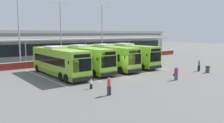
# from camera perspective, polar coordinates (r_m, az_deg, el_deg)

# --- Properties ---
(ground_plane) EXTENTS (200.00, 200.00, 0.00)m
(ground_plane) POSITION_cam_1_polar(r_m,az_deg,el_deg) (28.29, 3.52, -3.85)
(ground_plane) COLOR #605E5B
(terminal_building) EXTENTS (70.00, 13.00, 6.00)m
(terminal_building) POSITION_cam_1_polar(r_m,az_deg,el_deg) (51.02, -17.33, 4.22)
(terminal_building) COLOR #B7B7B2
(terminal_building) RESTS_ON ground
(red_barrier_wall) EXTENTS (60.00, 0.40, 1.10)m
(red_barrier_wall) POSITION_cam_1_polar(r_m,az_deg,el_deg) (39.99, -10.62, 0.12)
(red_barrier_wall) COLOR maroon
(red_barrier_wall) RESTS_ON ground
(coach_bus_leftmost) EXTENTS (3.06, 12.20, 3.78)m
(coach_bus_leftmost) POSITION_cam_1_polar(r_m,az_deg,el_deg) (29.28, -13.57, -0.12)
(coach_bus_leftmost) COLOR #8CC633
(coach_bus_leftmost) RESTS_ON ground
(coach_bus_left_centre) EXTENTS (3.06, 12.20, 3.78)m
(coach_bus_left_centre) POSITION_cam_1_polar(r_m,az_deg,el_deg) (31.72, -7.35, 0.58)
(coach_bus_left_centre) COLOR #8CC633
(coach_bus_left_centre) RESTS_ON ground
(coach_bus_centre) EXTENTS (3.06, 12.20, 3.78)m
(coach_bus_centre) POSITION_cam_1_polar(r_m,az_deg,el_deg) (33.88, -1.15, 1.07)
(coach_bus_centre) COLOR #8CC633
(coach_bus_centre) RESTS_ON ground
(coach_bus_right_centre) EXTENTS (3.06, 12.20, 3.78)m
(coach_bus_right_centre) POSITION_cam_1_polar(r_m,az_deg,el_deg) (36.91, 4.10, 1.56)
(coach_bus_right_centre) COLOR #8CC633
(coach_bus_right_centre) RESTS_ON ground
(bay_stripe_far_west) EXTENTS (0.14, 13.00, 0.01)m
(bay_stripe_far_west) POSITION_cam_1_polar(r_m,az_deg,el_deg) (28.95, -17.27, -3.91)
(bay_stripe_far_west) COLOR silver
(bay_stripe_far_west) RESTS_ON ground
(bay_stripe_west) EXTENTS (0.14, 13.00, 0.01)m
(bay_stripe_west) POSITION_cam_1_polar(r_m,az_deg,el_deg) (30.70, -9.96, -3.06)
(bay_stripe_west) COLOR silver
(bay_stripe_west) RESTS_ON ground
(bay_stripe_mid_west) EXTENTS (0.14, 13.00, 0.01)m
(bay_stripe_mid_west) POSITION_cam_1_polar(r_m,az_deg,el_deg) (32.90, -3.55, -2.27)
(bay_stripe_mid_west) COLOR silver
(bay_stripe_mid_west) RESTS_ON ground
(bay_stripe_centre) EXTENTS (0.14, 13.00, 0.01)m
(bay_stripe_centre) POSITION_cam_1_polar(r_m,az_deg,el_deg) (35.46, 2.00, -1.56)
(bay_stripe_centre) COLOR silver
(bay_stripe_centre) RESTS_ON ground
(bay_stripe_mid_east) EXTENTS (0.14, 13.00, 0.01)m
(bay_stripe_mid_east) POSITION_cam_1_polar(r_m,az_deg,el_deg) (38.31, 6.75, -0.94)
(bay_stripe_mid_east) COLOR silver
(bay_stripe_mid_east) RESTS_ON ground
(pedestrian_with_handbag) EXTENTS (0.63, 0.39, 1.62)m
(pedestrian_with_handbag) POSITION_cam_1_polar(r_m,az_deg,el_deg) (26.99, 16.16, -2.82)
(pedestrian_with_handbag) COLOR slate
(pedestrian_with_handbag) RESTS_ON ground
(pedestrian_in_dark_coat) EXTENTS (0.48, 0.40, 1.62)m
(pedestrian_in_dark_coat) POSITION_cam_1_polar(r_m,az_deg,el_deg) (19.63, -0.75, -6.23)
(pedestrian_in_dark_coat) COLOR #33333D
(pedestrian_in_dark_coat) RESTS_ON ground
(pedestrian_child) EXTENTS (0.33, 0.20, 1.00)m
(pedestrian_child) POSITION_cam_1_polar(r_m,az_deg,el_deg) (21.98, -5.42, -5.68)
(pedestrian_child) COLOR black
(pedestrian_child) RESTS_ON ground
(pedestrian_near_bin) EXTENTS (0.53, 0.33, 1.62)m
(pedestrian_near_bin) POSITION_cam_1_polar(r_m,az_deg,el_deg) (34.32, 21.49, -0.90)
(pedestrian_near_bin) COLOR black
(pedestrian_near_bin) RESTS_ON ground
(lamp_post_west) EXTENTS (3.24, 0.28, 11.00)m
(lamp_post_west) POSITION_cam_1_polar(r_m,az_deg,el_deg) (38.29, -22.90, 7.97)
(lamp_post_west) COLOR #9E9EA3
(lamp_post_west) RESTS_ON ground
(lamp_post_centre) EXTENTS (3.24, 0.28, 11.00)m
(lamp_post_centre) POSITION_cam_1_polar(r_m,az_deg,el_deg) (41.76, -13.07, 8.25)
(lamp_post_centre) COLOR #9E9EA3
(lamp_post_centre) RESTS_ON ground
(lamp_post_east) EXTENTS (3.24, 0.28, 11.00)m
(lamp_post_east) POSITION_cam_1_polar(r_m,az_deg,el_deg) (45.58, -2.59, 8.33)
(lamp_post_east) COLOR #9E9EA3
(lamp_post_east) RESTS_ON ground
(litter_bin) EXTENTS (0.54, 0.54, 0.93)m
(litter_bin) POSITION_cam_1_polar(r_m,az_deg,el_deg) (33.61, 23.40, -1.85)
(litter_bin) COLOR #2D5133
(litter_bin) RESTS_ON ground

